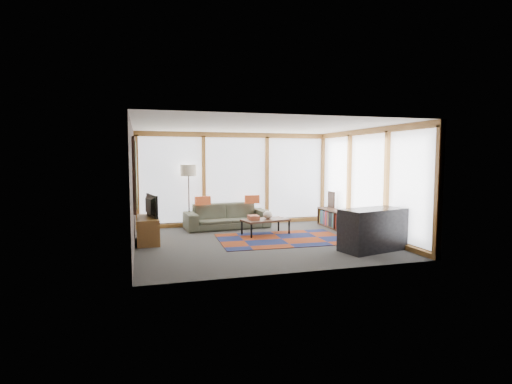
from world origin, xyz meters
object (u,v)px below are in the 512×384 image
object	(u,v)px
tv_console	(148,230)
bar_counter	(373,230)
coffee_table	(266,227)
floor_lamp	(189,197)
television	(148,206)
sofa	(227,216)
bookshelf	(340,220)

from	to	relation	value
tv_console	bar_counter	distance (m)	4.89
coffee_table	bar_counter	size ratio (longest dim) A/B	0.84
bar_counter	tv_console	bearing A→B (deg)	141.90
floor_lamp	bar_counter	distance (m)	4.91
coffee_table	television	size ratio (longest dim) A/B	1.30
sofa	television	xyz separation A→B (m)	(-2.08, -1.27, 0.50)
tv_console	sofa	bearing A→B (deg)	31.75
sofa	television	world-z (taller)	television
floor_lamp	tv_console	world-z (taller)	floor_lamp
floor_lamp	bar_counter	xyz separation A→B (m)	(3.33, -3.58, -0.43)
television	bar_counter	xyz separation A→B (m)	(4.42, -2.09, -0.39)
bookshelf	television	distance (m)	4.92
coffee_table	tv_console	xyz separation A→B (m)	(-2.82, -0.15, 0.09)
sofa	television	size ratio (longest dim) A/B	2.55
floor_lamp	bookshelf	distance (m)	4.06
floor_lamp	bar_counter	size ratio (longest dim) A/B	1.26
sofa	bar_counter	xyz separation A→B (m)	(2.34, -3.37, 0.10)
floor_lamp	coffee_table	distance (m)	2.29
floor_lamp	tv_console	bearing A→B (deg)	-126.02
floor_lamp	television	distance (m)	1.84
sofa	bookshelf	distance (m)	3.01
sofa	floor_lamp	world-z (taller)	floor_lamp
floor_lamp	bar_counter	bearing A→B (deg)	-47.06
coffee_table	tv_console	bearing A→B (deg)	-177.02
tv_console	coffee_table	bearing A→B (deg)	2.98
bookshelf	bar_counter	bearing A→B (deg)	-101.48
tv_console	bookshelf	bearing A→B (deg)	2.56
floor_lamp	tv_console	distance (m)	1.95
floor_lamp	television	world-z (taller)	floor_lamp
sofa	television	bearing A→B (deg)	-152.95
coffee_table	bar_counter	xyz separation A→B (m)	(1.61, -2.22, 0.24)
sofa	floor_lamp	size ratio (longest dim) A/B	1.31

